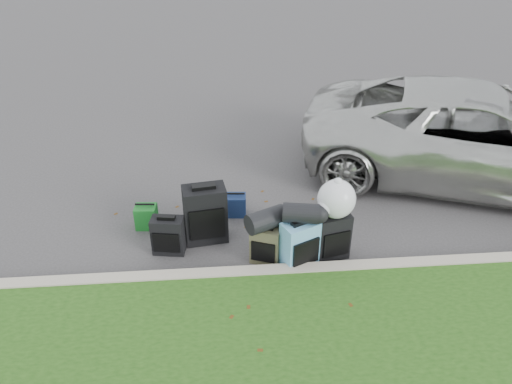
{
  "coord_description": "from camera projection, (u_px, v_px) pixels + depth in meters",
  "views": [
    {
      "loc": [
        -0.58,
        -5.79,
        4.21
      ],
      "look_at": [
        -0.1,
        0.2,
        0.55
      ],
      "focal_mm": 35.0,
      "sensor_mm": 36.0,
      "label": 1
    }
  ],
  "objects": [
    {
      "name": "duffel_left",
      "position": [
        266.0,
        220.0,
        6.26
      ],
      "size": [
        0.57,
        0.47,
        0.27
      ],
      "primitive_type": "cylinder",
      "rotation": [
        0.0,
        1.57,
        0.46
      ],
      "color": "black",
      "rests_on": "suitcase_olive"
    },
    {
      "name": "trash_bag",
      "position": [
        337.0,
        199.0,
        6.22
      ],
      "size": [
        0.49,
        0.49,
        0.49
      ],
      "primitive_type": "sphere",
      "color": "silver",
      "rests_on": "suitcase_large_black_right"
    },
    {
      "name": "suitcase_teal",
      "position": [
        300.0,
        245.0,
        6.36
      ],
      "size": [
        0.54,
        0.45,
        0.66
      ],
      "primitive_type": "cube",
      "rotation": [
        0.0,
        0.0,
        0.44
      ],
      "color": "teal",
      "rests_on": "ground"
    },
    {
      "name": "ground",
      "position": [
        264.0,
        232.0,
        7.16
      ],
      "size": [
        120.0,
        120.0,
        0.0
      ],
      "primitive_type": "plane",
      "color": "#383535",
      "rests_on": "ground"
    },
    {
      "name": "suitcase_large_black_right",
      "position": [
        332.0,
        236.0,
        6.52
      ],
      "size": [
        0.49,
        0.36,
        0.66
      ],
      "primitive_type": "cube",
      "rotation": [
        0.0,
        0.0,
        0.24
      ],
      "color": "black",
      "rests_on": "ground"
    },
    {
      "name": "suv",
      "position": [
        479.0,
        135.0,
        8.11
      ],
      "size": [
        6.18,
        4.38,
        1.56
      ],
      "primitive_type": "imported",
      "rotation": [
        0.0,
        0.0,
        1.22
      ],
      "color": "#B7B7B2",
      "rests_on": "ground"
    },
    {
      "name": "suitcase_large_black_left",
      "position": [
        205.0,
        214.0,
        6.81
      ],
      "size": [
        0.62,
        0.42,
        0.83
      ],
      "primitive_type": "cube",
      "rotation": [
        0.0,
        0.0,
        0.14
      ],
      "color": "black",
      "rests_on": "ground"
    },
    {
      "name": "duffel_right",
      "position": [
        301.0,
        213.0,
        6.15
      ],
      "size": [
        0.49,
        0.33,
        0.25
      ],
      "primitive_type": "cylinder",
      "rotation": [
        0.0,
        1.57,
        -0.18
      ],
      "color": "black",
      "rests_on": "suitcase_teal"
    },
    {
      "name": "suitcase_small_black",
      "position": [
        168.0,
        235.0,
        6.64
      ],
      "size": [
        0.45,
        0.3,
        0.53
      ],
      "primitive_type": "cube",
      "rotation": [
        0.0,
        0.0,
        -0.16
      ],
      "color": "black",
      "rests_on": "ground"
    },
    {
      "name": "tote_green",
      "position": [
        146.0,
        217.0,
        7.18
      ],
      "size": [
        0.32,
        0.27,
        0.34
      ],
      "primitive_type": "cube",
      "rotation": [
        0.0,
        0.0,
        -0.08
      ],
      "color": "#176820",
      "rests_on": "ground"
    },
    {
      "name": "tote_navy",
      "position": [
        236.0,
        205.0,
        7.46
      ],
      "size": [
        0.32,
        0.26,
        0.32
      ],
      "primitive_type": "cube",
      "rotation": [
        0.0,
        0.0,
        -0.08
      ],
      "color": "#15264C",
      "rests_on": "ground"
    },
    {
      "name": "suitcase_olive",
      "position": [
        266.0,
        245.0,
        6.47
      ],
      "size": [
        0.44,
        0.36,
        0.52
      ],
      "primitive_type": "cube",
      "rotation": [
        0.0,
        0.0,
        -0.36
      ],
      "color": "#3E3C27",
      "rests_on": "ground"
    },
    {
      "name": "curb",
      "position": [
        272.0,
        273.0,
        6.27
      ],
      "size": [
        120.0,
        0.18,
        0.15
      ],
      "primitive_type": "cube",
      "color": "#9E937F",
      "rests_on": "ground"
    }
  ]
}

